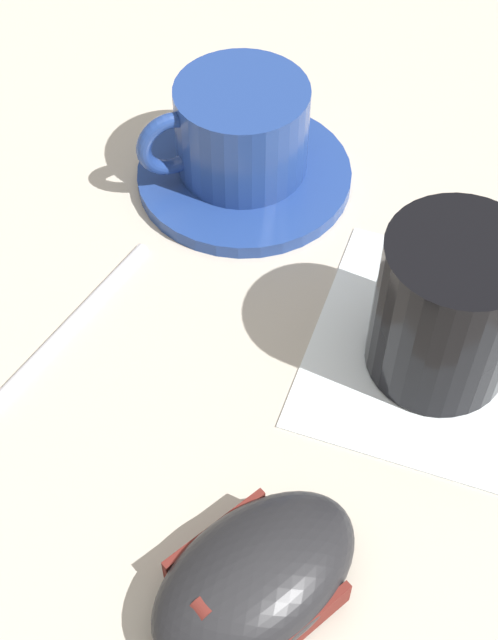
# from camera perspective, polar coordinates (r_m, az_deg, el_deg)

# --- Properties ---
(ground_plane) EXTENTS (3.00, 3.00, 0.00)m
(ground_plane) POSITION_cam_1_polar(r_m,az_deg,el_deg) (0.54, 2.25, -1.05)
(ground_plane) COLOR #B2A899
(saucer) EXTENTS (0.15, 0.15, 0.01)m
(saucer) POSITION_cam_1_polar(r_m,az_deg,el_deg) (0.63, -0.30, 9.26)
(saucer) COLOR navy
(saucer) RESTS_ON ground
(coffee_cup) EXTENTS (0.12, 0.09, 0.06)m
(coffee_cup) POSITION_cam_1_polar(r_m,az_deg,el_deg) (0.61, -0.64, 12.11)
(coffee_cup) COLOR navy
(coffee_cup) RESTS_ON saucer
(computer_mouse) EXTENTS (0.12, 0.07, 0.04)m
(computer_mouse) POSITION_cam_1_polar(r_m,az_deg,el_deg) (0.44, 0.42, -16.17)
(computer_mouse) COLOR black
(computer_mouse) RESTS_ON ground
(napkin_under_glass) EXTENTS (0.22, 0.22, 0.00)m
(napkin_under_glass) POSITION_cam_1_polar(r_m,az_deg,el_deg) (0.55, 12.79, -2.19)
(napkin_under_glass) COLOR white
(napkin_under_glass) RESTS_ON ground
(drinking_glass) EXTENTS (0.08, 0.08, 0.10)m
(drinking_glass) POSITION_cam_1_polar(r_m,az_deg,el_deg) (0.50, 12.65, 0.77)
(drinking_glass) COLOR black
(drinking_glass) RESTS_ON napkin_under_glass
(pen) EXTENTS (0.16, 0.05, 0.01)m
(pen) POSITION_cam_1_polar(r_m,az_deg,el_deg) (0.55, -11.60, -0.27)
(pen) COLOR silver
(pen) RESTS_ON ground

